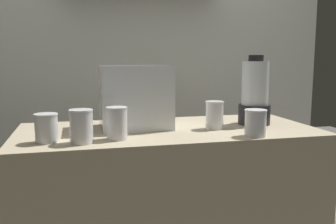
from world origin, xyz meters
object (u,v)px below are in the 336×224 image
object	(u,v)px
carrot_display_bin	(135,108)
juice_cup_pomegranate_right	(214,116)
juice_cup_pomegranate_middle	(117,125)
juice_cup_mango_left	(81,128)
juice_cup_beet_far_right	(255,124)
blender_pitcher	(255,95)
juice_cup_mango_far_left	(46,130)

from	to	relation	value
carrot_display_bin	juice_cup_pomegranate_right	bearing A→B (deg)	-18.67
juice_cup_pomegranate_middle	carrot_display_bin	bearing A→B (deg)	64.42
juice_cup_mango_left	juice_cup_beet_far_right	world-z (taller)	juice_cup_mango_left
juice_cup_mango_left	juice_cup_beet_far_right	size ratio (longest dim) A/B	1.16
juice_cup_mango_left	juice_cup_beet_far_right	distance (m)	0.73
juice_cup_beet_far_right	carrot_display_bin	bearing A→B (deg)	145.65
juice_cup_pomegranate_right	juice_cup_beet_far_right	bearing A→B (deg)	-60.94
juice_cup_pomegranate_middle	juice_cup_pomegranate_right	xyz separation A→B (m)	(0.47, 0.12, 0.00)
juice_cup_pomegranate_middle	juice_cup_pomegranate_right	distance (m)	0.49
blender_pitcher	juice_cup_beet_far_right	distance (m)	0.31
juice_cup_mango_left	carrot_display_bin	bearing A→B (deg)	46.89
juice_cup_pomegranate_right	carrot_display_bin	bearing A→B (deg)	161.33
juice_cup_mango_far_left	juice_cup_pomegranate_middle	world-z (taller)	juice_cup_pomegranate_middle
carrot_display_bin	juice_cup_pomegranate_middle	size ratio (longest dim) A/B	2.44
blender_pitcher	carrot_display_bin	bearing A→B (deg)	175.14
juice_cup_mango_far_left	carrot_display_bin	bearing A→B (deg)	30.27
juice_cup_mango_left	blender_pitcher	bearing A→B (deg)	14.71
blender_pitcher	juice_cup_pomegranate_middle	size ratio (longest dim) A/B	2.57
juice_cup_mango_far_left	juice_cup_pomegranate_right	bearing A→B (deg)	8.22
juice_cup_mango_far_left	juice_cup_beet_far_right	distance (m)	0.87
juice_cup_mango_left	juice_cup_pomegranate_middle	world-z (taller)	same
juice_cup_pomegranate_right	juice_cup_beet_far_right	size ratio (longest dim) A/B	1.14
juice_cup_mango_far_left	juice_cup_beet_far_right	bearing A→B (deg)	-6.01
juice_cup_pomegranate_middle	juice_cup_beet_far_right	world-z (taller)	juice_cup_pomegranate_middle
juice_cup_beet_far_right	juice_cup_pomegranate_right	bearing A→B (deg)	119.06
juice_cup_mango_far_left	juice_cup_pomegranate_middle	bearing A→B (deg)	-2.05
juice_cup_mango_far_left	juice_cup_mango_left	distance (m)	0.14
carrot_display_bin	juice_cup_beet_far_right	bearing A→B (deg)	-34.35
carrot_display_bin	juice_cup_pomegranate_right	size ratio (longest dim) A/B	2.50
juice_cup_mango_left	juice_cup_pomegranate_right	world-z (taller)	juice_cup_mango_left
carrot_display_bin	juice_cup_pomegranate_middle	distance (m)	0.27
juice_cup_mango_left	juice_cup_pomegranate_right	bearing A→B (deg)	14.12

